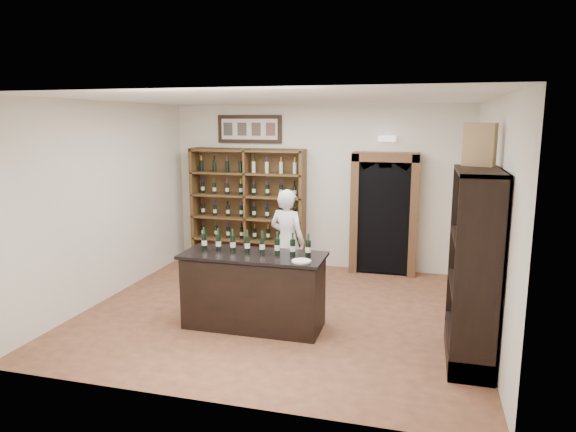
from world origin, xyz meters
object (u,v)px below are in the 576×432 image
object	(u,v)px
wine_shelf	(248,207)
shopkeeper	(287,241)
side_cabinet	(475,298)
counter_bottle_0	(204,241)
wine_crate	(480,145)
tasting_counter	(254,291)

from	to	relation	value
wine_shelf	shopkeeper	world-z (taller)	wine_shelf
side_cabinet	shopkeeper	size ratio (longest dim) A/B	1.32
counter_bottle_0	wine_crate	distance (m)	3.68
wine_shelf	tasting_counter	bearing A→B (deg)	-69.44
wine_crate	counter_bottle_0	bearing A→B (deg)	-156.77
wine_shelf	side_cabinet	xyz separation A→B (m)	(3.82, -3.23, -0.35)
tasting_counter	wine_shelf	bearing A→B (deg)	110.56
shopkeeper	wine_shelf	bearing A→B (deg)	-35.03
tasting_counter	counter_bottle_0	size ratio (longest dim) A/B	6.27
shopkeeper	tasting_counter	bearing A→B (deg)	104.11
wine_shelf	counter_bottle_0	distance (m)	2.89
wine_shelf	wine_crate	size ratio (longest dim) A/B	4.48
tasting_counter	side_cabinet	distance (m)	2.75
tasting_counter	counter_bottle_0	bearing A→B (deg)	174.77
wine_shelf	shopkeeper	xyz separation A→B (m)	(1.16, -1.46, -0.27)
shopkeeper	wine_crate	xyz separation A→B (m)	(2.64, -1.37, 1.61)
counter_bottle_0	side_cabinet	world-z (taller)	side_cabinet
tasting_counter	side_cabinet	size ratio (longest dim) A/B	0.85
wine_shelf	tasting_counter	size ratio (longest dim) A/B	1.17
tasting_counter	counter_bottle_0	distance (m)	0.95
side_cabinet	wine_shelf	bearing A→B (deg)	139.79
counter_bottle_0	side_cabinet	bearing A→B (deg)	-6.06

